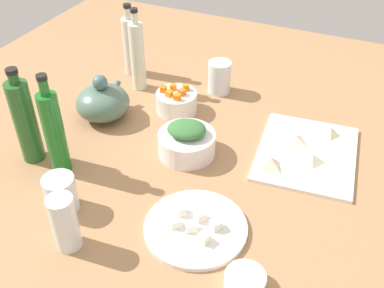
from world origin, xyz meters
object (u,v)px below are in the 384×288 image
object	(u,v)px
plate_tofu	(196,228)
drinking_glass_1	(219,77)
bottle_0	(54,132)
teapot	(103,102)
bottle_2	(131,45)
bowl_small_side	(245,281)
bottle_1	(25,121)
drinking_glass_2	(65,223)
bowl_greens	(187,144)
bottle_3	(137,55)
bowl_carrots	(177,102)
drinking_glass_0	(61,194)
cutting_board	(307,153)

from	to	relation	value
plate_tofu	drinking_glass_1	world-z (taller)	drinking_glass_1
plate_tofu	bottle_0	xyz separation A→B (cm)	(4.89, 40.46, 11.41)
teapot	bottle_2	size ratio (longest dim) A/B	0.71
bowl_small_side	bottle_1	size ratio (longest dim) A/B	0.31
drinking_glass_2	bowl_greens	bearing A→B (deg)	-14.43
bottle_0	bottle_3	distance (cm)	44.90
bowl_carrots	drinking_glass_0	distance (cm)	49.02
bottle_2	drinking_glass_0	xyz separation A→B (cm)	(-64.40, -18.38, -5.89)
bowl_greens	bowl_carrots	bearing A→B (deg)	33.16
bowl_small_side	drinking_glass_0	distance (cm)	46.56
drinking_glass_2	cutting_board	bearing A→B (deg)	-37.69
bowl_greens	bottle_3	size ratio (longest dim) A/B	0.57
bowl_carrots	drinking_glass_1	bearing A→B (deg)	-25.25
cutting_board	bottle_1	world-z (taller)	bottle_1
bottle_1	bottle_3	size ratio (longest dim) A/B	0.99
bottle_0	teapot	bearing A→B (deg)	7.13
cutting_board	plate_tofu	xyz separation A→B (cm)	(-36.91, 16.78, 0.10)
bowl_greens	drinking_glass_2	distance (cm)	40.80
bowl_greens	bowl_small_side	xyz separation A→B (cm)	(-33.84, -28.26, -1.53)
bowl_small_side	teapot	bearing A→B (deg)	55.84
bottle_0	bottle_3	world-z (taller)	bottle_0
cutting_board	drinking_glass_1	world-z (taller)	drinking_glass_1
bottle_0	bowl_greens	bearing A→B (deg)	-54.58
bowl_small_side	bottle_3	bearing A→B (deg)	43.98
plate_tofu	drinking_glass_0	size ratio (longest dim) A/B	2.57
cutting_board	bottle_1	size ratio (longest dim) A/B	1.16
bottle_2	drinking_glass_0	bearing A→B (deg)	-164.08
bowl_small_side	bottle_2	world-z (taller)	bottle_2
bottle_2	drinking_glass_2	distance (cm)	77.71
bowl_greens	bottle_1	distance (cm)	42.17
plate_tofu	bowl_carrots	xyz separation A→B (cm)	(42.03, 24.97, 2.54)
cutting_board	bottle_3	bearing A→B (deg)	77.75
drinking_glass_1	bottle_0	bearing A→B (deg)	156.56
plate_tofu	drinking_glass_2	size ratio (longest dim) A/B	1.71
bottle_2	drinking_glass_2	world-z (taller)	bottle_2
bowl_small_side	bottle_2	bearing A→B (deg)	43.80
bowl_carrots	bottle_3	bearing A→B (deg)	66.07
cutting_board	teapot	size ratio (longest dim) A/B	1.78
bowl_greens	teapot	bearing A→B (deg)	78.99
bottle_1	drinking_glass_0	xyz separation A→B (cm)	(-12.26, -18.77, -7.41)
drinking_glass_0	bottle_2	bearing A→B (deg)	15.92
cutting_board	bowl_small_side	distance (cm)	46.60
cutting_board	bowl_carrots	distance (cm)	42.15
plate_tofu	drinking_glass_2	distance (cm)	28.61
teapot	drinking_glass_0	bearing A→B (deg)	-161.59
cutting_board	bottle_1	xyz separation A→B (cm)	(-31.20, 66.98, 11.48)
bottle_2	bottle_3	xyz separation A→B (cm)	(-8.11, -7.43, 1.33)
bowl_greens	drinking_glass_1	bearing A→B (deg)	6.67
bowl_greens	bottle_2	bearing A→B (deg)	47.30
bottle_2	bottle_3	bearing A→B (deg)	-137.52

